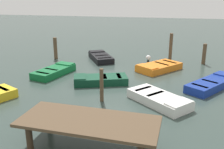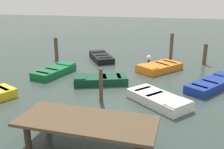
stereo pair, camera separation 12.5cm
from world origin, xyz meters
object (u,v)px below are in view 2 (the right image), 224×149
Objects in this scene: mooring_piling_mid_right at (205,54)px; marker_buoy at (149,58)px; rowboat_white at (158,99)px; dock_segment at (87,123)px; rowboat_black at (101,57)px; mooring_piling_far_right at (101,85)px; rowboat_orange at (159,67)px; mooring_piling_far_left at (56,48)px; rowboat_blue at (213,84)px; rowboat_dark_green at (100,80)px; rowboat_green at (55,71)px; mooring_piling_center at (171,48)px.

marker_buoy is at bearing 4.56° from mooring_piling_mid_right.
dock_segment is at bearing -75.77° from rowboat_white.
mooring_piling_far_right is (-2.08, 7.18, 0.54)m from rowboat_black.
mooring_piling_far_left reaches higher than rowboat_orange.
rowboat_orange is (-1.59, -9.12, -0.61)m from dock_segment.
marker_buoy is (1.18, -7.14, 0.07)m from rowboat_white.
rowboat_orange is 5.96m from mooring_piling_far_right.
mooring_piling_far_right is (5.05, 3.00, 0.54)m from rowboat_blue.
rowboat_dark_green is at bearing -75.25° from dock_segment.
mooring_piling_far_right is at bearing 128.49° from mooring_piling_far_left.
rowboat_black is 4.39m from rowboat_green.
mooring_piling_center reaches higher than rowboat_white.
mooring_piling_center is (-2.82, -7.80, 0.26)m from mooring_piling_far_right.
mooring_piling_center reaches higher than rowboat_orange.
rowboat_blue is 7.31× the size of marker_buoy.
rowboat_orange is at bearing -54.25° from rowboat_green.
rowboat_dark_green is (1.31, -5.85, -0.61)m from dock_segment.
rowboat_white is at bearing 87.68° from mooring_piling_center.
mooring_piling_far_right is (5.06, 7.74, 0.05)m from mooring_piling_mid_right.
rowboat_orange is at bearing -97.78° from dock_segment.
rowboat_white is (-1.91, -3.90, -0.61)m from dock_segment.
rowboat_blue is 5.35m from mooring_piling_center.
mooring_piling_far_right is at bearing -115.49° from rowboat_green.
rowboat_dark_green is at bearing 164.81° from rowboat_black.
mooring_piling_far_left is 6.79m from marker_buoy.
marker_buoy reaches higher than rowboat_orange.
rowboat_black is (4.27, -1.67, -0.00)m from rowboat_orange.
rowboat_orange is 3.66m from mooring_piling_mid_right.
mooring_piling_mid_right reaches higher than rowboat_green.
mooring_piling_mid_right is 2.27m from mooring_piling_center.
rowboat_black is 7.50m from mooring_piling_far_right.
rowboat_orange is 6.51× the size of marker_buoy.
rowboat_green is (8.85, -0.13, 0.00)m from rowboat_blue.
mooring_piling_far_right is 0.75× the size of mooring_piling_center.
rowboat_blue is at bearing 160.03° from mooring_piling_far_left.
mooring_piling_center reaches higher than mooring_piling_far_left.
rowboat_black is at bearing -73.02° from rowboat_orange.
mooring_piling_far_right is (-0.71, 2.25, 0.54)m from rowboat_dark_green.
rowboat_dark_green and rowboat_green have the same top height.
rowboat_white is (-4.59, 6.89, -0.00)m from rowboat_black.
mooring_piling_center is at bearing -1.55° from mooring_piling_mid_right.
dock_segment is at bearing 82.30° from rowboat_dark_green.
mooring_piling_mid_right reaches higher than rowboat_orange.
dock_segment is at bearing -132.80° from rowboat_green.
rowboat_green is 4.96m from mooring_piling_far_right.
mooring_piling_far_right is 7.57m from marker_buoy.
rowboat_black and rowboat_green have the same top height.
dock_segment is at bearing 163.26° from rowboat_black.
mooring_piling_far_right is at bearing -78.45° from dock_segment.
dock_segment is 1.45× the size of rowboat_white.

